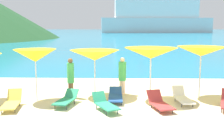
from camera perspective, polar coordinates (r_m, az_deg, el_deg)
The scene contains 15 objects.
ground_plane at distance 20.28m, azimuth 2.07°, elevation -0.65°, with size 50.00×100.00×0.30m, color beige.
ocean_water at distance 237.16m, azimuth 1.59°, elevation 8.01°, with size 650.00×440.00×0.02m, color teal.
umbrella_2 at distance 12.26m, azimuth -15.58°, elevation 2.88°, with size 1.91×1.91×2.26m.
umbrella_3 at distance 12.68m, azimuth -3.59°, elevation 3.05°, with size 2.50×2.50×2.15m.
umbrella_4 at distance 12.03m, azimuth 8.02°, elevation 3.44°, with size 2.34×2.34×2.32m.
umbrella_5 at distance 12.90m, azimuth 17.91°, elevation 3.66°, with size 2.23×2.23×2.34m.
lounge_chair_0 at distance 11.51m, azimuth -9.38°, elevation -5.95°, with size 0.87×1.68×0.55m.
lounge_chair_3 at distance 12.10m, azimuth 14.34°, elevation -5.51°, with size 0.68×1.65×0.61m.
lounge_chair_5 at distance 12.01m, azimuth 0.73°, elevation -5.44°, with size 0.61×1.64×0.49m.
lounge_chair_7 at distance 11.67m, azimuth -20.01°, elevation -6.26°, with size 0.81×1.66×0.65m.
lounge_chair_8 at distance 11.02m, azimuth 9.81°, elevation -6.69°, with size 1.00×1.62×0.64m.
lounge_chair_9 at distance 10.65m, azimuth -1.44°, elevation -6.98°, with size 1.20×1.58×0.63m.
beachgoer_1 at distance 12.61m, azimuth -8.54°, elevation -1.38°, with size 0.31×0.31×1.81m.
beachgoer_3 at distance 13.09m, azimuth 2.14°, elevation -1.06°, with size 0.36×0.36×1.78m.
cruise_ship at distance 167.97m, azimuth 9.06°, elevation 10.54°, with size 65.38×16.11×22.48m.
Camera 1 is at (-0.20, -10.00, 3.17)m, focal length 44.29 mm.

